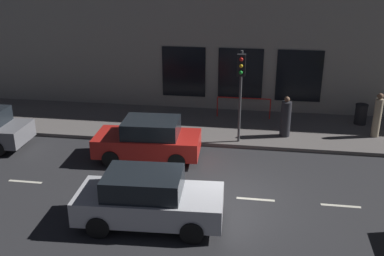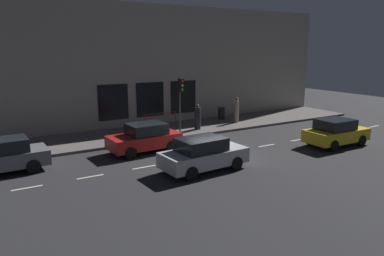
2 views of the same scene
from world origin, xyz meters
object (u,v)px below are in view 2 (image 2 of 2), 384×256
object	(u,v)px
parked_car_0	(336,132)
parked_car_2	(203,154)
parked_car_3	(145,138)
traffic_light	(181,92)
pedestrian_1	(198,118)
pedestrian_0	(236,111)
trash_bin	(221,114)

from	to	relation	value
parked_car_0	parked_car_2	distance (m)	9.10
parked_car_0	parked_car_3	world-z (taller)	same
traffic_light	parked_car_2	distance (m)	6.82
pedestrian_1	parked_car_2	bearing A→B (deg)	-137.65
pedestrian_0	pedestrian_1	distance (m)	3.78
pedestrian_1	trash_bin	bearing A→B (deg)	12.69
traffic_light	pedestrian_0	xyz separation A→B (m)	(1.55, -5.62, -1.87)
traffic_light	parked_car_0	world-z (taller)	traffic_light
parked_car_2	trash_bin	distance (m)	11.84
parked_car_2	pedestrian_1	world-z (taller)	pedestrian_1
parked_car_0	trash_bin	distance (m)	9.48
trash_bin	parked_car_3	bearing A→B (deg)	119.44
parked_car_3	pedestrian_0	xyz separation A→B (m)	(3.34, -8.89, 0.25)
parked_car_2	trash_bin	bearing A→B (deg)	137.46
parked_car_0	pedestrian_0	size ratio (longest dim) A/B	2.08
parked_car_3	trash_bin	world-z (taller)	parked_car_3
parked_car_3	parked_car_2	bearing A→B (deg)	-169.13
parked_car_2	parked_car_0	bearing A→B (deg)	85.60
pedestrian_0	parked_car_0	bearing A→B (deg)	-157.88
parked_car_0	pedestrian_0	distance (m)	7.95
pedestrian_1	pedestrian_0	bearing A→B (deg)	-9.86
parked_car_2	pedestrian_1	xyz separation A→B (m)	(7.13, -4.08, 0.14)
pedestrian_0	trash_bin	bearing A→B (deg)	24.72
traffic_light	pedestrian_1	bearing A→B (deg)	-61.26
pedestrian_0	traffic_light	bearing A→B (deg)	118.39
pedestrian_1	trash_bin	size ratio (longest dim) A/B	1.87
traffic_light	parked_car_3	world-z (taller)	traffic_light
traffic_light	trash_bin	world-z (taller)	traffic_light
traffic_light	parked_car_3	xyz separation A→B (m)	(-1.79, 3.27, -2.13)
parked_car_0	traffic_light	bearing A→B (deg)	-131.29
traffic_light	parked_car_2	size ratio (longest dim) A/B	0.89
trash_bin	pedestrian_1	bearing A→B (deg)	120.53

